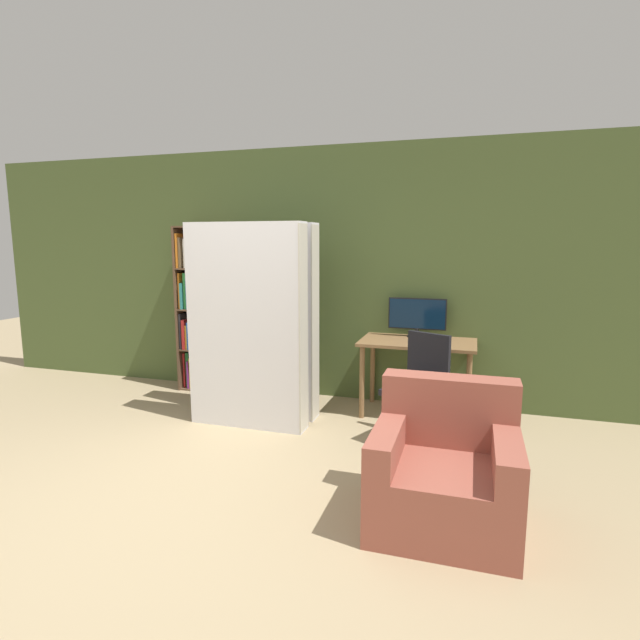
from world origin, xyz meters
The scene contains 9 objects.
ground_plane centered at (0.00, 0.00, 0.00)m, with size 16.00×16.00×0.00m, color #9E8966.
wall_back centered at (0.00, 2.67, 1.35)m, with size 8.00×0.06×2.70m.
desk centered at (1.37, 2.32, 0.64)m, with size 1.11×0.64×0.75m.
monitor centered at (1.33, 2.53, 0.96)m, with size 0.58×0.18×0.40m.
office_chair centered at (1.46, 1.61, 0.38)m, with size 0.59×0.59×0.94m.
bookshelf centered at (-1.11, 2.50, 0.94)m, with size 0.65×0.33×1.88m.
mattress_near centered at (-0.09, 1.56, 0.94)m, with size 1.11×0.23×1.88m.
mattress_far centered at (-0.09, 1.90, 0.94)m, with size 1.11×0.22×1.88m.
armchair centered at (1.76, 0.44, 0.32)m, with size 0.85×0.80×0.85m.
Camera 1 is at (1.87, -2.53, 1.71)m, focal length 28.00 mm.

